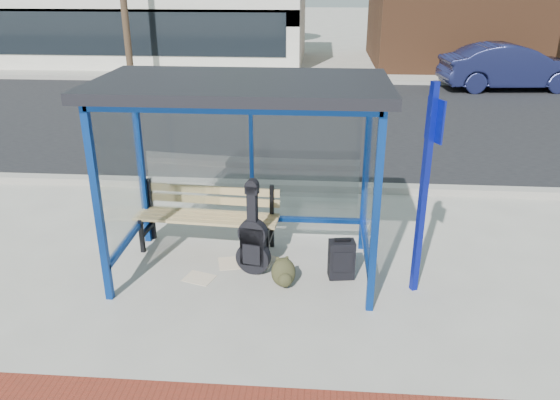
# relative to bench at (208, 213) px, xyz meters

# --- Properties ---
(ground) EXTENTS (120.00, 120.00, 0.00)m
(ground) POSITION_rel_bench_xyz_m (0.60, -0.62, -0.52)
(ground) COLOR #B2ADA0
(ground) RESTS_ON ground
(curb_near) EXTENTS (60.00, 0.25, 0.12)m
(curb_near) POSITION_rel_bench_xyz_m (0.60, 2.28, -0.46)
(curb_near) COLOR gray
(curb_near) RESTS_ON ground
(street_asphalt) EXTENTS (60.00, 10.00, 0.00)m
(street_asphalt) POSITION_rel_bench_xyz_m (0.60, 7.38, -0.51)
(street_asphalt) COLOR black
(street_asphalt) RESTS_ON ground
(curb_far) EXTENTS (60.00, 0.25, 0.12)m
(curb_far) POSITION_rel_bench_xyz_m (0.60, 12.48, -0.46)
(curb_far) COLOR gray
(curb_far) RESTS_ON ground
(far_sidewalk) EXTENTS (60.00, 4.00, 0.01)m
(far_sidewalk) POSITION_rel_bench_xyz_m (0.60, 14.38, -0.51)
(far_sidewalk) COLOR #B2ADA0
(far_sidewalk) RESTS_ON ground
(bus_shelter) EXTENTS (3.30, 1.80, 2.42)m
(bus_shelter) POSITION_rel_bench_xyz_m (0.60, -0.55, 1.56)
(bus_shelter) COLOR navy
(bus_shelter) RESTS_ON ground
(storefront_white) EXTENTS (18.00, 6.04, 4.00)m
(storefront_white) POSITION_rel_bench_xyz_m (-8.40, 17.37, 1.48)
(storefront_white) COLOR silver
(storefront_white) RESTS_ON ground
(bench) EXTENTS (1.96, 0.60, 0.91)m
(bench) POSITION_rel_bench_xyz_m (0.00, 0.00, 0.00)
(bench) COLOR black
(bench) RESTS_ON ground
(guitar_bag) EXTENTS (0.45, 0.21, 1.18)m
(guitar_bag) POSITION_rel_bench_xyz_m (0.70, -0.65, -0.08)
(guitar_bag) COLOR black
(guitar_bag) RESTS_ON ground
(suitcase) EXTENTS (0.34, 0.25, 0.54)m
(suitcase) POSITION_rel_bench_xyz_m (1.79, -0.69, -0.26)
(suitcase) COLOR black
(suitcase) RESTS_ON ground
(backpack) EXTENTS (0.34, 0.32, 0.36)m
(backpack) POSITION_rel_bench_xyz_m (1.10, -0.94, -0.35)
(backpack) COLOR #2E2D19
(backpack) RESTS_ON ground
(sign_post) EXTENTS (0.16, 0.29, 2.48)m
(sign_post) POSITION_rel_bench_xyz_m (2.66, -0.89, 0.88)
(sign_post) COLOR #0D1896
(sign_post) RESTS_ON ground
(newspaper_a) EXTENTS (0.35, 0.41, 0.01)m
(newspaper_a) POSITION_rel_bench_xyz_m (0.35, -0.45, -0.51)
(newspaper_a) COLOR white
(newspaper_a) RESTS_ON ground
(newspaper_b) EXTENTS (0.43, 0.38, 0.01)m
(newspaper_b) POSITION_rel_bench_xyz_m (0.04, -0.85, -0.51)
(newspaper_b) COLOR white
(newspaper_b) RESTS_ON ground
(newspaper_c) EXTENTS (0.42, 0.46, 0.01)m
(newspaper_c) POSITION_rel_bench_xyz_m (0.80, -0.36, -0.51)
(newspaper_c) COLOR white
(newspaper_c) RESTS_ON ground
(parked_car) EXTENTS (4.57, 1.96, 1.46)m
(parked_car) POSITION_rel_bench_xyz_m (7.57, 11.78, 0.22)
(parked_car) COLOR #171B41
(parked_car) RESTS_ON ground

